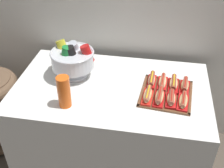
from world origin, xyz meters
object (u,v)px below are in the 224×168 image
serving_tray (166,94)px  hot_dog_6 (174,84)px  hot_dog_3 (183,101)px  hot_dog_2 (171,99)px  cup_stack (64,92)px  punch_bowl (73,58)px  buffet_table (111,125)px  hot_dog_4 (152,80)px  hot_dog_5 (162,82)px  hot_dog_7 (185,86)px  hot_dog_1 (159,97)px  hot_dog_0 (148,95)px

serving_tray → hot_dog_6: hot_dog_6 is taller
hot_dog_3 → hot_dog_6: 0.18m
hot_dog_2 → cup_stack: bearing=-168.4°
serving_tray → hot_dog_6: bearing=60.3°
punch_bowl → hot_dog_3: bearing=-15.3°
punch_bowl → cup_stack: size_ratio=1.46×
buffet_table → cup_stack: 0.59m
buffet_table → hot_dog_4: hot_dog_4 is taller
buffet_table → hot_dog_5: size_ratio=7.45×
hot_dog_4 → hot_dog_2: bearing=-52.9°
cup_stack → hot_dog_4: bearing=30.9°
hot_dog_7 → punch_bowl: size_ratio=0.53×
hot_dog_3 → punch_bowl: (-0.77, 0.21, 0.11)m
hot_dog_3 → hot_dog_6: bearing=109.2°
serving_tray → hot_dog_1: bearing=-119.7°
hot_dog_0 → hot_dog_3: size_ratio=1.06×
serving_tray → cup_stack: (-0.63, -0.22, 0.10)m
buffet_table → hot_dog_5: hot_dog_5 is taller
hot_dog_6 → hot_dog_7: bearing=-5.2°
hot_dog_1 → punch_bowl: 0.66m
serving_tray → hot_dog_1: hot_dog_1 is taller
cup_stack → hot_dog_1: bearing=13.6°
buffet_table → hot_dog_7: size_ratio=8.22×
serving_tray → hot_dog_1: (-0.04, -0.08, 0.03)m
hot_dog_2 → hot_dog_4: bearing=127.1°
hot_dog_0 → punch_bowl: punch_bowl is taller
hot_dog_7 → hot_dog_0: bearing=-149.0°
hot_dog_0 → punch_bowl: (-0.55, 0.19, 0.11)m
hot_dog_0 → cup_stack: 0.53m
serving_tray → hot_dog_7: 0.14m
serving_tray → hot_dog_2: size_ratio=2.47×
hot_dog_4 → hot_dog_5: (0.07, -0.01, -0.00)m
hot_dog_6 → hot_dog_7: (0.07, -0.01, -0.00)m
hot_dog_5 → hot_dog_7: bearing=-5.2°
hot_dog_3 → hot_dog_5: (-0.13, 0.18, 0.00)m
serving_tray → hot_dog_2: (0.03, -0.09, 0.03)m
hot_dog_0 → hot_dog_6: bearing=42.5°
hot_dog_2 → hot_dog_7: (0.09, 0.16, 0.00)m
hot_dog_7 → punch_bowl: bearing=176.6°
punch_bowl → serving_tray: bearing=-10.1°
hot_dog_4 → serving_tray: bearing=-41.5°
hot_dog_0 → hot_dog_2: bearing=-5.2°
buffet_table → hot_dog_0: 0.49m
hot_dog_4 → hot_dog_7: 0.23m
hot_dog_7 → serving_tray: bearing=-149.0°
hot_dog_6 → cup_stack: bearing=-156.0°
buffet_table → hot_dog_0: size_ratio=7.25×
hot_dog_5 → hot_dog_3: bearing=-52.9°
hot_dog_0 → hot_dog_5: 0.18m
buffet_table → cup_stack: (-0.25, -0.25, 0.48)m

